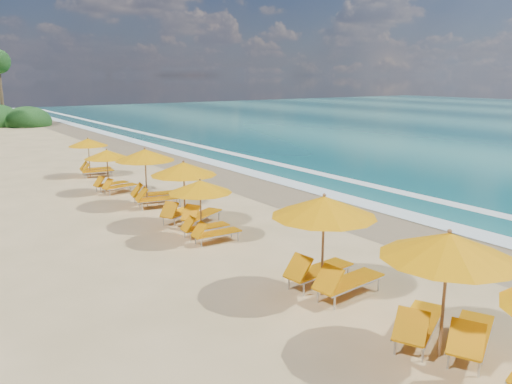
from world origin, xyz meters
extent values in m
plane|color=tan|center=(0.00, 0.00, 0.00)|extent=(160.00, 160.00, 0.00)
cube|color=#8D7654|center=(4.00, 0.00, 0.01)|extent=(4.00, 160.00, 0.01)
cube|color=white|center=(5.50, 0.00, 0.03)|extent=(1.20, 160.00, 0.01)
cube|color=white|center=(8.50, 0.00, 0.02)|extent=(0.80, 160.00, 0.01)
cylinder|color=olive|center=(-2.27, -9.60, 1.24)|extent=(0.06, 0.06, 2.47)
cone|color=orange|center=(-2.27, -9.60, 2.26)|extent=(3.39, 3.39, 0.50)
sphere|color=olive|center=(-2.27, -9.60, 2.54)|extent=(0.09, 0.09, 0.09)
cylinder|color=olive|center=(-2.24, -6.13, 1.25)|extent=(0.06, 0.06, 2.49)
cone|color=orange|center=(-2.24, -6.13, 2.28)|extent=(2.80, 2.80, 0.50)
sphere|color=olive|center=(-2.24, -6.13, 2.56)|extent=(0.09, 0.09, 0.09)
cylinder|color=olive|center=(-2.65, -0.67, 1.01)|extent=(0.05, 0.05, 2.02)
cone|color=orange|center=(-2.65, -0.67, 1.85)|extent=(2.14, 2.14, 0.41)
sphere|color=olive|center=(-2.65, -0.67, 2.07)|extent=(0.07, 0.07, 0.07)
cylinder|color=olive|center=(-2.26, 1.27, 1.15)|extent=(0.06, 0.06, 2.30)
cone|color=orange|center=(-2.26, 1.27, 2.11)|extent=(3.20, 3.20, 0.46)
sphere|color=olive|center=(-2.26, 1.27, 2.37)|extent=(0.08, 0.08, 0.08)
cylinder|color=olive|center=(-2.25, 4.76, 1.18)|extent=(0.06, 0.06, 2.37)
cone|color=orange|center=(-2.25, 4.76, 2.17)|extent=(2.83, 2.83, 0.48)
sphere|color=olive|center=(-2.25, 4.76, 2.43)|extent=(0.08, 0.08, 0.08)
cylinder|color=olive|center=(-2.74, 8.09, 1.00)|extent=(0.05, 0.05, 1.99)
cone|color=orange|center=(-2.74, 8.09, 1.82)|extent=(2.38, 2.38, 0.40)
sphere|color=olive|center=(-2.74, 8.09, 2.05)|extent=(0.07, 0.07, 0.07)
cylinder|color=olive|center=(-2.21, 12.65, 1.01)|extent=(0.05, 0.05, 2.02)
cone|color=orange|center=(-2.21, 12.65, 1.85)|extent=(2.36, 2.36, 0.41)
sphere|color=olive|center=(-2.21, 12.65, 2.08)|extent=(0.07, 0.07, 0.07)
ellipsoid|color=#163D14|center=(1.00, 45.00, 0.49)|extent=(5.00, 5.00, 3.25)
cylinder|color=brown|center=(-1.00, 47.00, 3.40)|extent=(0.36, 0.36, 6.80)
camera|label=1|loc=(-10.36, -15.06, 5.34)|focal=36.18mm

